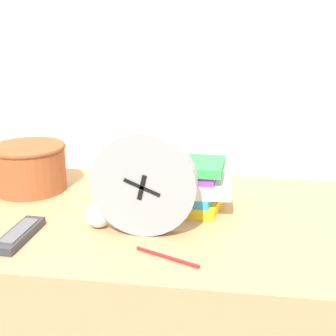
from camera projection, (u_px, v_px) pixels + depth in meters
wall_back at (160, 23)px, 1.49m from camera, size 6.00×0.04×2.40m
desk at (139, 326)px, 1.37m from camera, size 1.15×0.68×0.72m
desk_clock at (144, 184)px, 1.10m from camera, size 0.25×0.05×0.25m
book_stack at (185, 184)px, 1.28m from camera, size 0.25×0.21×0.13m
basket at (29, 166)px, 1.40m from camera, size 0.22×0.22×0.14m
tv_remote at (20, 234)px, 1.11m from camera, size 0.06×0.18×0.02m
crumpled_paper_ball at (98, 215)px, 1.17m from camera, size 0.06×0.06×0.06m
pen at (167, 257)px, 1.02m from camera, size 0.15×0.07×0.01m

